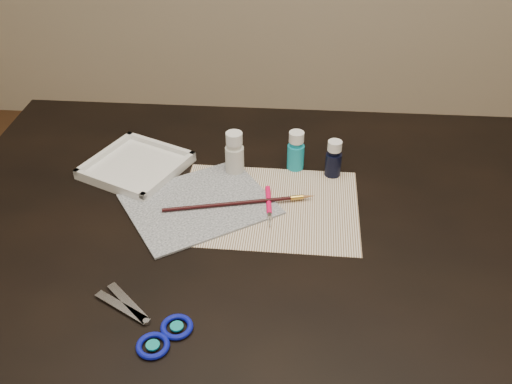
# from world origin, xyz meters

# --- Properties ---
(table) EXTENTS (1.30, 0.90, 0.75)m
(table) POSITION_xyz_m (0.00, 0.00, 0.38)
(table) COLOR black
(table) RESTS_ON ground
(paper) EXTENTS (0.37, 0.28, 0.00)m
(paper) POSITION_xyz_m (0.02, 0.02, 0.75)
(paper) COLOR white
(paper) RESTS_ON table
(canvas) EXTENTS (0.36, 0.34, 0.00)m
(canvas) POSITION_xyz_m (-0.12, 0.01, 0.75)
(canvas) COLOR black
(canvas) RESTS_ON paper
(paint_bottle_white) EXTENTS (0.05, 0.05, 0.10)m
(paint_bottle_white) POSITION_xyz_m (-0.06, 0.14, 0.80)
(paint_bottle_white) COLOR silver
(paint_bottle_white) RESTS_ON table
(paint_bottle_cyan) EXTENTS (0.04, 0.04, 0.09)m
(paint_bottle_cyan) POSITION_xyz_m (0.07, 0.17, 0.80)
(paint_bottle_cyan) COLOR #1498B3
(paint_bottle_cyan) RESTS_ON table
(paint_bottle_navy) EXTENTS (0.04, 0.04, 0.09)m
(paint_bottle_navy) POSITION_xyz_m (0.16, 0.15, 0.79)
(paint_bottle_navy) COLOR black
(paint_bottle_navy) RESTS_ON table
(paintbrush) EXTENTS (0.31, 0.08, 0.01)m
(paintbrush) POSITION_xyz_m (-0.03, 0.01, 0.76)
(paintbrush) COLOR black
(paintbrush) RESTS_ON canvas
(craft_knife) EXTENTS (0.02, 0.13, 0.01)m
(craft_knife) POSITION_xyz_m (0.03, 0.01, 0.76)
(craft_knife) COLOR #EA0A4C
(craft_knife) RESTS_ON paper
(scissors) EXTENTS (0.23, 0.19, 0.01)m
(scissors) POSITION_xyz_m (-0.17, -0.30, 0.76)
(scissors) COLOR silver
(scissors) RESTS_ON table
(palette_tray) EXTENTS (0.25, 0.25, 0.02)m
(palette_tray) POSITION_xyz_m (-0.28, 0.13, 0.76)
(palette_tray) COLOR white
(palette_tray) RESTS_ON table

